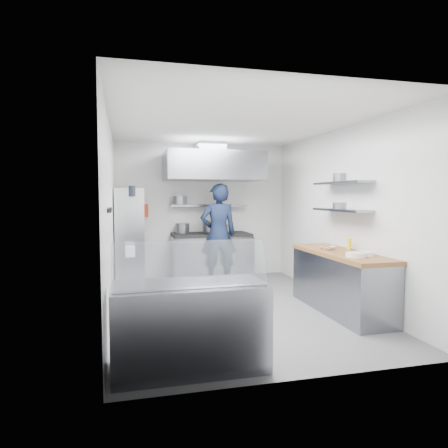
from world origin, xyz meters
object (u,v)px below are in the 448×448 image
object	(u,v)px
gas_range	(211,258)
display_case	(189,326)
chef	(218,234)
wire_rack	(130,240)

from	to	relation	value
gas_range	display_case	distance (m)	4.25
chef	wire_rack	bearing A→B (deg)	4.76
display_case	wire_rack	bearing A→B (deg)	98.46
chef	display_case	distance (m)	3.90
gas_range	display_case	bearing A→B (deg)	-105.02
chef	display_case	size ratio (longest dim) A/B	1.30
chef	display_case	world-z (taller)	chef
gas_range	wire_rack	xyz separation A→B (m)	(-1.63, -0.54, 0.48)
chef	wire_rack	distance (m)	1.69
gas_range	chef	world-z (taller)	chef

